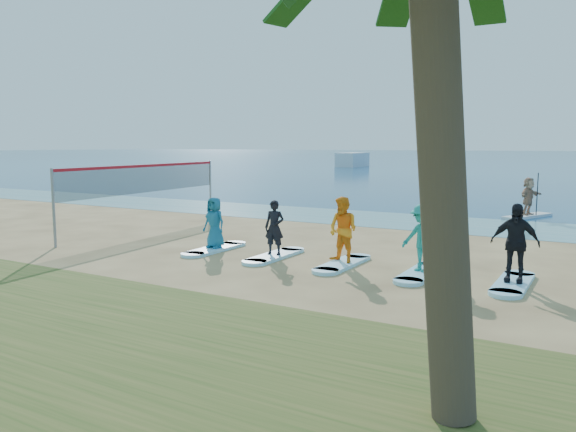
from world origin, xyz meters
The scene contains 16 objects.
ground centered at (0.00, 0.00, 0.00)m, with size 600.00×600.00×0.00m, color tan.
shallow_water centered at (0.00, 10.50, 0.01)m, with size 600.00×600.00×0.00m, color teal.
volleyball_net centered at (-8.51, 3.47, 1.90)m, with size 0.91×9.05×2.50m.
paddleboard centered at (3.80, 14.42, 0.06)m, with size 0.70×3.00×0.12m, color silver.
paddleboarder centered at (3.80, 14.42, 0.95)m, with size 1.55×0.49×1.67m, color tan.
boat_offshore_a centered at (-26.57, 64.43, 0.00)m, with size 2.81×6.83×2.04m, color silver.
surfboard_0 centered at (-3.43, 1.11, 0.04)m, with size 0.70×2.20×0.09m, color #A4E9FF.
student_0 centered at (-3.43, 1.11, 0.87)m, with size 0.76×0.49×1.55m, color #1A6380.
surfboard_1 centered at (-1.28, 1.11, 0.04)m, with size 0.70×2.20×0.09m, color #A4E9FF.
student_1 centered at (-1.28, 1.11, 0.87)m, with size 0.57×0.37×1.56m, color black.
surfboard_2 centered at (0.87, 1.11, 0.04)m, with size 0.70×2.20×0.09m, color #A4E9FF.
student_2 centered at (0.87, 1.11, 0.97)m, with size 0.86×0.67×1.76m, color orange.
surfboard_3 centered at (3.02, 1.11, 0.04)m, with size 0.70×2.20×0.09m, color #A4E9FF.
student_3 centered at (3.02, 1.11, 0.93)m, with size 1.09×0.63×1.69m, color teal.
surfboard_4 centered at (5.17, 1.11, 0.04)m, with size 0.70×2.20×0.09m, color #A4E9FF.
student_4 centered at (5.17, 1.11, 1.00)m, with size 1.06×0.44×1.82m, color black.
Camera 1 is at (7.02, -12.41, 3.22)m, focal length 35.00 mm.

